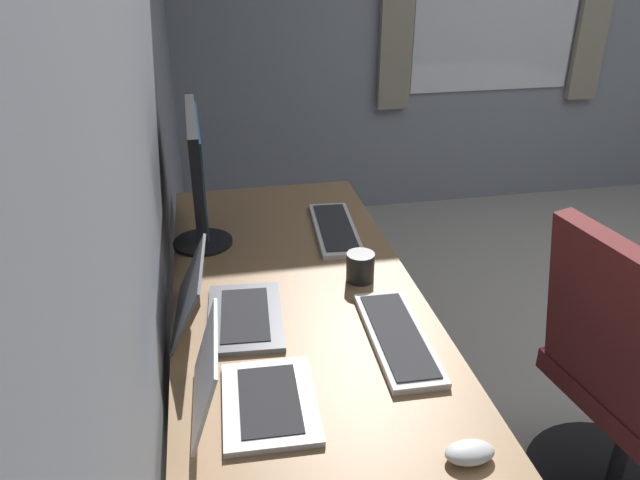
{
  "coord_description": "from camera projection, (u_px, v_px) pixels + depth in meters",
  "views": [
    {
      "loc": [
        -1.59,
        2.01,
        1.68
      ],
      "look_at": [
        -0.17,
        1.73,
        0.95
      ],
      "focal_mm": 34.37,
      "sensor_mm": 36.0,
      "label": 1
    }
  ],
  "objects": [
    {
      "name": "laptop_left",
      "position": [
        223.0,
        307.0,
        1.66
      ],
      "size": [
        0.35,
        0.31,
        0.19
      ],
      "color": "#595B60",
      "rests_on": "desk"
    },
    {
      "name": "mouse_spare",
      "position": [
        470.0,
        452.0,
        1.23
      ],
      "size": [
        0.06,
        0.1,
        0.03
      ],
      "primitive_type": "ellipsoid",
      "color": "silver",
      "rests_on": "desk"
    },
    {
      "name": "laptop_leftmost",
      "position": [
        244.0,
        391.0,
        1.35
      ],
      "size": [
        0.3,
        0.28,
        0.21
      ],
      "color": "silver",
      "rests_on": "desk"
    },
    {
      "name": "wall_back",
      "position": [
        119.0,
        103.0,
        1.53
      ],
      "size": [
        4.85,
        0.1,
        2.6
      ],
      "primitive_type": "cube",
      "color": "#8C939E",
      "rests_on": "ground"
    },
    {
      "name": "curtain_near",
      "position": [
        598.0,
        0.0,
        3.82
      ],
      "size": [
        0.05,
        0.2,
        1.23
      ],
      "primitive_type": "cube",
      "color": "#9E937F"
    },
    {
      "name": "curtain_far",
      "position": [
        398.0,
        4.0,
        3.6
      ],
      "size": [
        0.05,
        0.2,
        1.23
      ],
      "primitive_type": "cube",
      "color": "#9E937F"
    },
    {
      "name": "drawer_pedestal",
      "position": [
        303.0,
        450.0,
        1.76
      ],
      "size": [
        0.4,
        0.51,
        0.69
      ],
      "color": "#936D47",
      "rests_on": "ground"
    },
    {
      "name": "desk",
      "position": [
        303.0,
        331.0,
        1.75
      ],
      "size": [
        1.91,
        0.72,
        0.73
      ],
      "color": "#936D47",
      "rests_on": "ground"
    },
    {
      "name": "keyboard_spare",
      "position": [
        397.0,
        336.0,
        1.59
      ],
      "size": [
        0.42,
        0.15,
        0.02
      ],
      "color": "silver",
      "rests_on": "desk"
    },
    {
      "name": "window_panel",
      "position": [
        499.0,
        2.0,
        3.74
      ],
      "size": [
        0.02,
        1.07,
        1.07
      ],
      "primitive_type": "cube",
      "color": "white"
    },
    {
      "name": "wall_right",
      "position": [
        519.0,
        0.0,
        3.82
      ],
      "size": [
        0.1,
        4.92,
        2.6
      ],
      "primitive_type": "cube",
      "color": "#8C939E",
      "rests_on": "ground"
    },
    {
      "name": "keyboard_main",
      "position": [
        335.0,
        229.0,
        2.17
      ],
      "size": [
        0.43,
        0.17,
        0.02
      ],
      "color": "silver",
      "rests_on": "desk"
    },
    {
      "name": "office_chair",
      "position": [
        621.0,
        392.0,
        1.82
      ],
      "size": [
        0.56,
        0.58,
        0.97
      ],
      "color": "maroon",
      "rests_on": "ground"
    },
    {
      "name": "coffee_mug",
      "position": [
        360.0,
        266.0,
        1.86
      ],
      "size": [
        0.13,
        0.09,
        0.09
      ],
      "color": "black",
      "rests_on": "desk"
    },
    {
      "name": "monitor_primary",
      "position": [
        197.0,
        172.0,
        1.97
      ],
      "size": [
        0.55,
        0.2,
        0.45
      ],
      "color": "black",
      "rests_on": "desk"
    }
  ]
}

